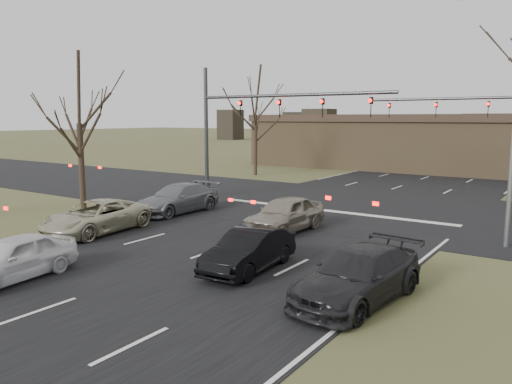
# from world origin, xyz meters

# --- Properties ---
(ground) EXTENTS (360.00, 360.00, 0.00)m
(ground) POSITION_xyz_m (0.00, 0.00, 0.00)
(ground) COLOR brown
(ground) RESTS_ON ground
(road_main) EXTENTS (14.00, 300.00, 0.02)m
(road_main) POSITION_xyz_m (0.00, 60.00, 0.01)
(road_main) COLOR black
(road_main) RESTS_ON ground
(road_cross) EXTENTS (200.00, 14.00, 0.02)m
(road_cross) POSITION_xyz_m (0.00, 15.00, 0.01)
(road_cross) COLOR black
(road_cross) RESTS_ON ground
(building) EXTENTS (42.40, 10.40, 5.30)m
(building) POSITION_xyz_m (2.00, 38.00, 2.67)
(building) COLOR brown
(building) RESTS_ON ground
(mast_arm_near) EXTENTS (12.12, 0.24, 8.00)m
(mast_arm_near) POSITION_xyz_m (-5.23, 13.00, 5.07)
(mast_arm_near) COLOR #383A3D
(mast_arm_near) RESTS_ON ground
(mast_arm_far) EXTENTS (11.12, 0.24, 8.00)m
(mast_arm_far) POSITION_xyz_m (6.18, 23.00, 5.02)
(mast_arm_far) COLOR #383A3D
(mast_arm_far) RESTS_ON ground
(streetlight_right_near) EXTENTS (2.34, 0.25, 10.00)m
(streetlight_right_near) POSITION_xyz_m (8.82, 10.00, 5.59)
(streetlight_right_near) COLOR gray
(streetlight_right_near) RESTS_ON ground
(tree_left_near) EXTENTS (5.10, 5.10, 8.50)m
(tree_left_near) POSITION_xyz_m (-11.50, 6.00, 6.57)
(tree_left_near) COLOR black
(tree_left_near) RESTS_ON ground
(tree_left_far) EXTENTS (5.70, 5.70, 9.50)m
(tree_left_far) POSITION_xyz_m (-13.00, 25.00, 7.34)
(tree_left_far) COLOR black
(tree_left_far) RESTS_ON ground
(car_silver_suv) EXTENTS (2.83, 5.29, 1.41)m
(car_silver_suv) POSITION_xyz_m (-6.17, 2.68, 0.71)
(car_silver_suv) COLOR beige
(car_silver_suv) RESTS_ON ground
(car_white_sedan) EXTENTS (2.12, 4.27, 1.40)m
(car_white_sedan) POSITION_xyz_m (-3.00, -2.92, 0.70)
(car_white_sedan) COLOR silver
(car_white_sedan) RESTS_ON ground
(car_black_hatch) EXTENTS (1.72, 4.20, 1.35)m
(car_black_hatch) POSITION_xyz_m (2.45, 2.01, 0.68)
(car_black_hatch) COLOR black
(car_black_hatch) RESTS_ON ground
(car_charcoal_sedan) EXTENTS (2.54, 5.10, 1.42)m
(car_charcoal_sedan) POSITION_xyz_m (6.50, 1.41, 0.71)
(car_charcoal_sedan) COLOR black
(car_charcoal_sedan) RESTS_ON ground
(car_grey_ahead) EXTENTS (2.17, 5.19, 1.50)m
(car_grey_ahead) POSITION_xyz_m (-6.50, 8.18, 0.75)
(car_grey_ahead) COLOR slate
(car_grey_ahead) RESTS_ON ground
(car_silver_ahead) EXTENTS (2.01, 4.65, 1.56)m
(car_silver_ahead) POSITION_xyz_m (0.50, 7.51, 0.78)
(car_silver_ahead) COLOR gray
(car_silver_ahead) RESTS_ON ground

